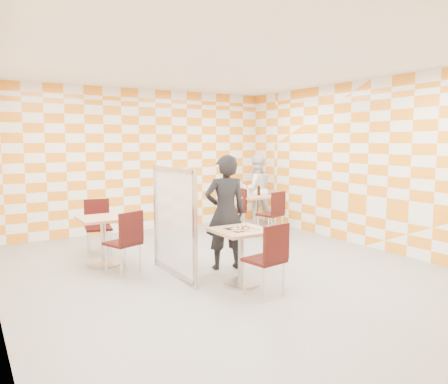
% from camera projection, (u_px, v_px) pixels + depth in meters
% --- Properties ---
extents(room_shell, '(7.00, 7.00, 7.00)m').
position_uv_depth(room_shell, '(207.00, 168.00, 6.75)').
color(room_shell, gray).
rests_on(room_shell, ground).
extents(main_table, '(0.70, 0.70, 0.75)m').
position_uv_depth(main_table, '(241.00, 247.00, 5.80)').
color(main_table, tan).
rests_on(main_table, ground).
extents(second_table, '(0.70, 0.70, 0.75)m').
position_uv_depth(second_table, '(255.00, 207.00, 9.34)').
color(second_table, tan).
rests_on(second_table, ground).
extents(empty_table, '(0.70, 0.70, 0.75)m').
position_uv_depth(empty_table, '(103.00, 233.00, 6.72)').
color(empty_table, tan).
rests_on(empty_table, ground).
extents(chair_main_front, '(0.48, 0.49, 0.92)m').
position_uv_depth(chair_main_front, '(270.00, 254.00, 5.30)').
color(chair_main_front, '#330B0A').
rests_on(chair_main_front, ground).
extents(chair_second_front, '(0.52, 0.52, 0.92)m').
position_uv_depth(chair_second_front, '(274.00, 211.00, 8.63)').
color(chair_second_front, '#330B0A').
rests_on(chair_second_front, ground).
extents(chair_second_side, '(0.48, 0.47, 0.92)m').
position_uv_depth(chair_second_side, '(237.00, 207.00, 9.16)').
color(chair_second_side, '#330B0A').
rests_on(chair_second_side, ground).
extents(chair_empty_near, '(0.55, 0.55, 0.92)m').
position_uv_depth(chair_empty_near, '(127.00, 238.00, 6.20)').
color(chair_empty_near, '#330B0A').
rests_on(chair_empty_near, ground).
extents(chair_empty_far, '(0.48, 0.49, 0.92)m').
position_uv_depth(chair_empty_far, '(98.00, 222.00, 7.42)').
color(chair_empty_far, '#330B0A').
rests_on(chair_empty_far, ground).
extents(partition, '(0.08, 1.38, 1.55)m').
position_uv_depth(partition, '(174.00, 221.00, 6.13)').
color(partition, white).
rests_on(partition, ground).
extents(man_dark, '(0.71, 0.56, 1.71)m').
position_uv_depth(man_dark, '(225.00, 212.00, 6.49)').
color(man_dark, black).
rests_on(man_dark, ground).
extents(man_white, '(0.89, 0.75, 1.60)m').
position_uv_depth(man_white, '(256.00, 189.00, 10.08)').
color(man_white, white).
rests_on(man_white, ground).
extents(pizza_on_foil, '(0.40, 0.40, 0.04)m').
position_uv_depth(pizza_on_foil, '(242.00, 228.00, 5.75)').
color(pizza_on_foil, silver).
rests_on(pizza_on_foil, main_table).
extents(sport_bottle, '(0.06, 0.06, 0.20)m').
position_uv_depth(sport_bottle, '(247.00, 191.00, 9.36)').
color(sport_bottle, white).
rests_on(sport_bottle, second_table).
extents(soda_bottle, '(0.07, 0.07, 0.23)m').
position_uv_depth(soda_bottle, '(259.00, 190.00, 9.39)').
color(soda_bottle, black).
rests_on(soda_bottle, second_table).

